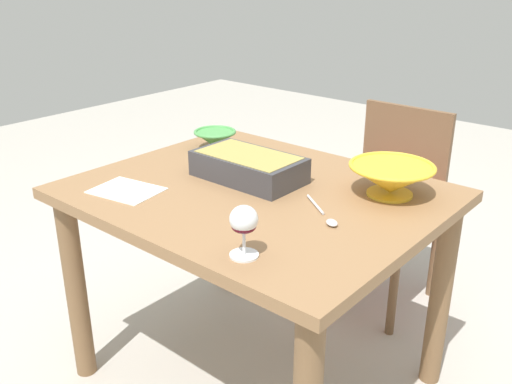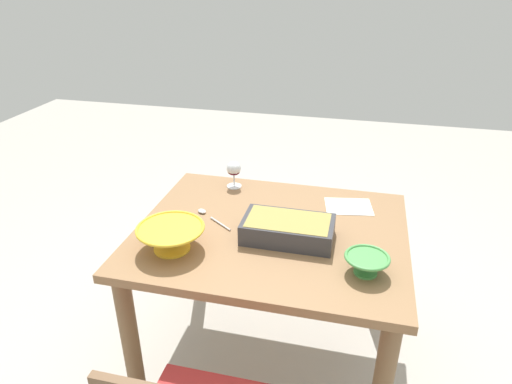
% 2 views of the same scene
% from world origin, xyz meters
% --- Properties ---
extents(ground_plane, '(8.00, 8.00, 0.00)m').
position_xyz_m(ground_plane, '(0.00, 0.00, 0.00)').
color(ground_plane, '#B2ADA3').
extents(dining_table, '(1.13, 0.92, 0.74)m').
position_xyz_m(dining_table, '(0.00, 0.00, 0.62)').
color(dining_table, olive).
rests_on(dining_table, ground_plane).
extents(chair, '(0.42, 0.42, 0.85)m').
position_xyz_m(chair, '(0.06, 0.82, 0.47)').
color(chair, '#B22D2D').
rests_on(chair, ground_plane).
extents(wine_glass, '(0.07, 0.07, 0.14)m').
position_xyz_m(wine_glass, '(0.27, -0.36, 0.83)').
color(wine_glass, white).
rests_on(wine_glass, dining_table).
extents(casserole_dish, '(0.37, 0.20, 0.09)m').
position_xyz_m(casserole_dish, '(-0.08, 0.05, 0.79)').
color(casserole_dish, '#38383D').
rests_on(casserole_dish, dining_table).
extents(mixing_bowl, '(0.27, 0.27, 0.10)m').
position_xyz_m(mixing_bowl, '(0.35, 0.24, 0.80)').
color(mixing_bowl, yellow).
rests_on(mixing_bowl, dining_table).
extents(small_bowl, '(0.16, 0.16, 0.07)m').
position_xyz_m(small_bowl, '(-0.40, 0.22, 0.78)').
color(small_bowl, '#4C994C').
rests_on(small_bowl, dining_table).
extents(serving_spoon, '(0.20, 0.15, 0.01)m').
position_xyz_m(serving_spoon, '(0.30, -0.04, 0.75)').
color(serving_spoon, silver).
rests_on(serving_spoon, dining_table).
extents(napkin, '(0.24, 0.20, 0.00)m').
position_xyz_m(napkin, '(-0.31, -0.28, 0.74)').
color(napkin, white).
rests_on(napkin, dining_table).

